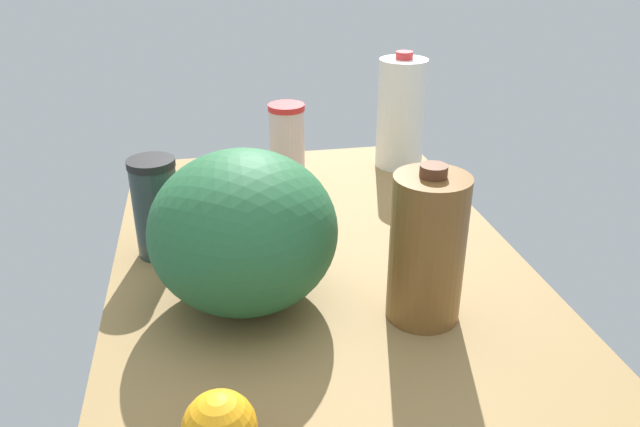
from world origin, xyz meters
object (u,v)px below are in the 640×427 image
object	(u,v)px
tumbler_cup	(288,141)
chocolate_milk_jug	(427,248)
watermelon	(244,231)
shaker_bottle	(156,208)
milk_jug	(401,113)
lime_by_jug	(225,172)
orange_beside_bowl	(418,214)

from	to	relation	value
tumbler_cup	chocolate_milk_jug	distance (cm)	63.71
watermelon	shaker_bottle	world-z (taller)	watermelon
milk_jug	lime_by_jug	xyz separation A→B (cm)	(3.79, -44.54, -10.93)
chocolate_milk_jug	shaker_bottle	bearing A→B (deg)	-124.18
watermelon	milk_jug	bearing A→B (deg)	141.97
lime_by_jug	tumbler_cup	bearing A→B (deg)	93.24
shaker_bottle	watermelon	bearing A→B (deg)	37.46
watermelon	lime_by_jug	xyz separation A→B (cm)	(-52.09, -0.85, -10.30)
chocolate_milk_jug	watermelon	bearing A→B (deg)	-108.85
chocolate_milk_jug	orange_beside_bowl	world-z (taller)	chocolate_milk_jug
tumbler_cup	watermelon	bearing A→B (deg)	-15.45
tumbler_cup	orange_beside_bowl	world-z (taller)	tumbler_cup
shaker_bottle	orange_beside_bowl	world-z (taller)	shaker_bottle
shaker_bottle	orange_beside_bowl	bearing A→B (deg)	89.67
orange_beside_bowl	lime_by_jug	xyz separation A→B (cm)	(-33.04, -37.16, -1.03)
chocolate_milk_jug	watermelon	xyz separation A→B (cm)	(-9.37, -27.46, 0.89)
tumbler_cup	shaker_bottle	bearing A→B (deg)	-41.22
tumbler_cup	shaker_bottle	world-z (taller)	shaker_bottle
watermelon	lime_by_jug	distance (cm)	53.10
tumbler_cup	milk_jug	distance (cm)	29.55
chocolate_milk_jug	lime_by_jug	world-z (taller)	chocolate_milk_jug
shaker_bottle	lime_by_jug	xyz separation A→B (cm)	(-32.75, 13.97, -6.83)
milk_jug	tumbler_cup	bearing A→B (deg)	-84.27
lime_by_jug	shaker_bottle	bearing A→B (deg)	-23.10
milk_jug	orange_beside_bowl	bearing A→B (deg)	-11.33
chocolate_milk_jug	shaker_bottle	distance (cm)	51.18
tumbler_cup	shaker_bottle	xyz separation A→B (cm)	(33.62, -29.46, 0.40)
shaker_bottle	orange_beside_bowl	xyz separation A→B (cm)	(0.29, 51.13, -5.80)
milk_jug	watermelon	xyz separation A→B (cm)	(55.88, -43.70, -0.63)
watermelon	orange_beside_bowl	xyz separation A→B (cm)	(-19.05, 36.32, -9.27)
chocolate_milk_jug	shaker_bottle	size ratio (longest dim) A/B	1.35
tumbler_cup	milk_jug	xyz separation A→B (cm)	(-2.91, 29.06, 4.49)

